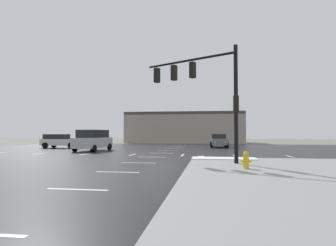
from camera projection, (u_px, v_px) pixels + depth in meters
name	position (u px, v px, depth m)	size (l,w,h in m)	color
ground_plane	(157.00, 155.00, 22.89)	(120.00, 120.00, 0.00)	slate
road_asphalt	(157.00, 155.00, 22.89)	(44.00, 44.00, 0.02)	black
snow_strip_curbside	(224.00, 158.00, 18.23)	(4.00, 1.60, 0.06)	white
lane_markings	(170.00, 157.00, 21.36)	(36.15, 36.15, 0.01)	silver
traffic_signal_mast	(204.00, 85.00, 16.92)	(5.55, 3.15, 6.44)	black
fire_hydrant	(246.00, 160.00, 13.38)	(0.48, 0.26, 0.79)	gold
strip_building_background	(185.00, 128.00, 51.80)	(20.28, 8.00, 5.31)	gray
suv_silver	(93.00, 140.00, 28.04)	(2.51, 4.96, 2.03)	#B7BABF
sedan_grey	(219.00, 140.00, 35.18)	(2.13, 4.58, 1.58)	slate
sedan_white	(61.00, 141.00, 33.07)	(4.55, 2.05, 1.58)	white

